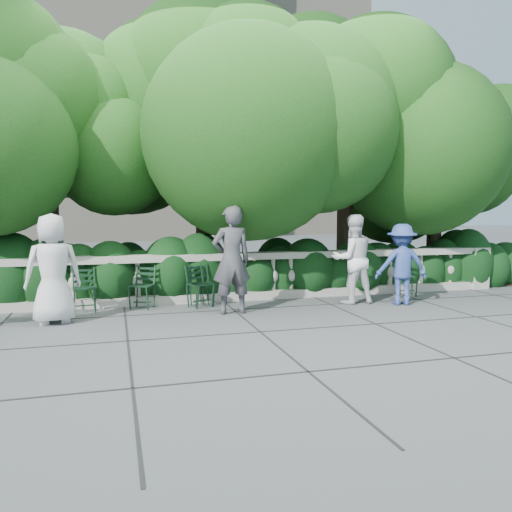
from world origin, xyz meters
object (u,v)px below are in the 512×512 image
object	(u,v)px
chair_d	(205,308)
person_businessman	(53,269)
chair_a	(85,313)
chair_c	(139,310)
person_casual_man	(352,259)
chair_b	(205,308)
person_woman_grey	(231,260)
chair_e	(408,297)
person_older_blue	(402,264)

from	to	relation	value
chair_d	person_businessman	distance (m)	2.89
chair_a	chair_c	world-z (taller)	same
chair_d	person_casual_man	size ratio (longest dim) A/B	0.47
chair_b	person_businessman	bearing A→B (deg)	166.15
chair_a	chair_c	xyz separation A→B (m)	(0.97, 0.05, 0.00)
chair_b	chair_c	size ratio (longest dim) A/B	1.00
chair_c	chair_d	world-z (taller)	same
chair_a	person_woman_grey	distance (m)	2.87
chair_e	person_businessman	bearing A→B (deg)	-158.79
chair_a	person_businessman	size ratio (longest dim) A/B	0.46
person_woman_grey	person_older_blue	world-z (taller)	person_woman_grey
chair_d	chair_e	distance (m)	4.47
chair_b	chair_e	world-z (taller)	same
chair_e	person_casual_man	bearing A→B (deg)	-152.19
person_casual_man	person_older_blue	bearing A→B (deg)	158.39
chair_e	chair_a	bearing A→B (deg)	-164.65
chair_e	person_businessman	xyz separation A→B (m)	(-7.13, -0.62, 0.92)
chair_c	person_casual_man	size ratio (longest dim) A/B	0.47
chair_d	person_woman_grey	bearing A→B (deg)	-71.91
chair_b	person_businessman	distance (m)	2.86
chair_b	person_woman_grey	distance (m)	1.23
chair_b	chair_d	world-z (taller)	same
chair_a	chair_e	distance (m)	6.68
chair_b	person_older_blue	world-z (taller)	person_older_blue
person_businessman	person_older_blue	distance (m)	6.51
person_casual_man	chair_c	bearing A→B (deg)	-3.80
person_businessman	person_casual_man	size ratio (longest dim) A/B	1.02
person_older_blue	person_woman_grey	bearing A→B (deg)	10.61
chair_e	person_older_blue	distance (m)	1.24
chair_c	chair_e	xyz separation A→B (m)	(5.71, -0.16, 0.00)
chair_b	person_woman_grey	bearing A→B (deg)	-84.78
person_woman_grey	person_casual_man	size ratio (longest dim) A/B	1.09
chair_e	person_older_blue	world-z (taller)	person_older_blue
person_woman_grey	person_casual_man	distance (m)	2.62
person_woman_grey	chair_b	bearing A→B (deg)	-61.79
person_woman_grey	person_older_blue	distance (m)	3.48
chair_c	person_woman_grey	distance (m)	2.06
chair_d	person_woman_grey	size ratio (longest dim) A/B	0.43
chair_c	person_older_blue	xyz separation A→B (m)	(5.10, -0.86, 0.81)
chair_c	person_woman_grey	size ratio (longest dim) A/B	0.43
chair_e	person_woman_grey	bearing A→B (deg)	-154.82
chair_b	chair_d	xyz separation A→B (m)	(0.01, 0.06, 0.00)
chair_c	chair_d	size ratio (longest dim) A/B	1.00
chair_d	person_businessman	bearing A→B (deg)	-176.57
chair_b	chair_c	bearing A→B (deg)	145.19
chair_b	chair_d	bearing A→B (deg)	52.48
chair_e	person_woman_grey	xyz separation A→B (m)	(-4.09, -0.64, 0.99)
chair_a	chair_b	bearing A→B (deg)	-8.66
chair_d	person_woman_grey	world-z (taller)	person_woman_grey
chair_b	person_older_blue	distance (m)	4.01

